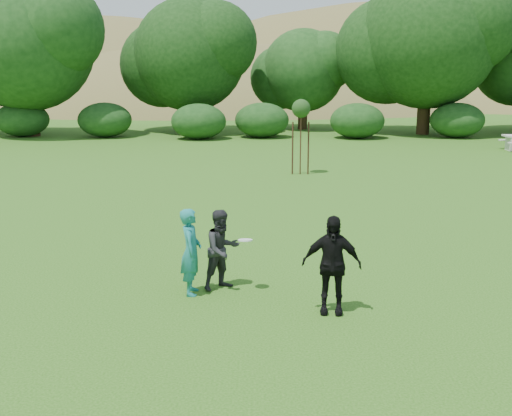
{
  "coord_description": "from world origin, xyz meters",
  "views": [
    {
      "loc": [
        0.0,
        -10.5,
        4.15
      ],
      "look_at": [
        0.0,
        3.0,
        1.1
      ],
      "focal_mm": 45.0,
      "sensor_mm": 36.0,
      "label": 1
    }
  ],
  "objects": [
    {
      "name": "player_black",
      "position": [
        1.27,
        -0.22,
        0.85
      ],
      "size": [
        1.04,
        0.53,
        1.7
      ],
      "primitive_type": "imported",
      "rotation": [
        0.0,
        0.0,
        -0.12
      ],
      "color": "black",
      "rests_on": "ground"
    },
    {
      "name": "ground",
      "position": [
        0.0,
        0.0,
        0.0
      ],
      "size": [
        120.0,
        120.0,
        0.0
      ],
      "primitive_type": "plane",
      "color": "#19470C",
      "rests_on": "ground"
    },
    {
      "name": "hillside",
      "position": [
        -0.56,
        68.45,
        -11.97
      ],
      "size": [
        150.0,
        72.0,
        52.0
      ],
      "color": "olive",
      "rests_on": "ground"
    },
    {
      "name": "player_teal",
      "position": [
        -1.19,
        0.7,
        0.8
      ],
      "size": [
        0.4,
        0.6,
        1.61
      ],
      "primitive_type": "imported",
      "rotation": [
        0.0,
        0.0,
        1.6
      ],
      "color": "#1A7774",
      "rests_on": "ground"
    },
    {
      "name": "frisbee",
      "position": [
        -0.2,
        0.83,
        0.99
      ],
      "size": [
        0.27,
        0.27,
        0.06
      ],
      "color": "white",
      "rests_on": "ground"
    },
    {
      "name": "sapling",
      "position": [
        1.69,
        13.76,
        2.42
      ],
      "size": [
        0.7,
        0.7,
        2.85
      ],
      "color": "#3F2518",
      "rests_on": "ground"
    },
    {
      "name": "tree_row",
      "position": [
        3.23,
        28.68,
        4.87
      ],
      "size": [
        53.92,
        10.38,
        9.62
      ],
      "color": "#3A2616",
      "rests_on": "ground"
    },
    {
      "name": "player_grey",
      "position": [
        -0.63,
        0.98,
        0.76
      ],
      "size": [
        0.94,
        0.9,
        1.52
      ],
      "primitive_type": "imported",
      "rotation": [
        0.0,
        0.0,
        0.64
      ],
      "color": "#262629",
      "rests_on": "ground"
    }
  ]
}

